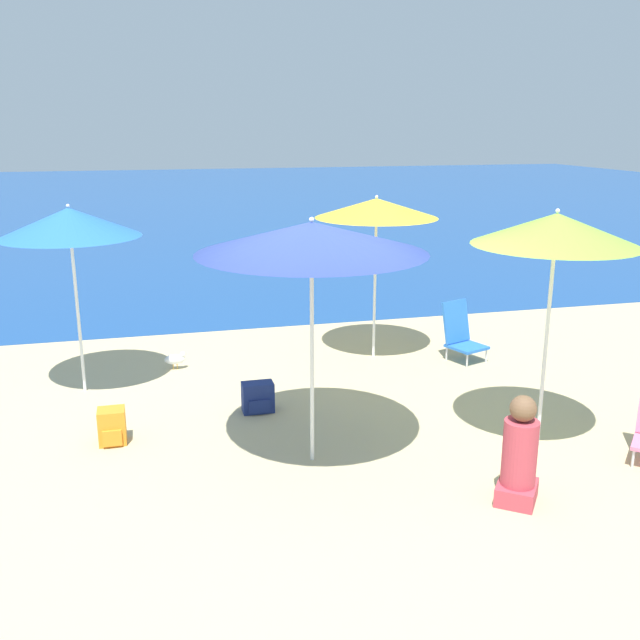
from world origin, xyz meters
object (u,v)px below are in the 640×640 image
at_px(beach_umbrella_blue, 69,223).
at_px(beach_chair_blue, 461,333).
at_px(beach_umbrella_lime, 556,230).
at_px(person_seated_near, 519,457).
at_px(backpack_navy, 258,398).
at_px(beach_umbrella_yellow, 376,208).
at_px(backpack_orange, 112,427).
at_px(seagull, 175,359).
at_px(beach_umbrella_navy, 312,238).

distance_m(beach_umbrella_blue, beach_chair_blue, 5.04).
height_order(beach_umbrella_lime, beach_chair_blue, beach_umbrella_lime).
bearing_deg(beach_chair_blue, beach_umbrella_lime, -119.63).
height_order(person_seated_near, backpack_navy, person_seated_near).
bearing_deg(person_seated_near, backpack_navy, 163.83).
height_order(beach_umbrella_yellow, beach_chair_blue, beach_umbrella_yellow).
bearing_deg(backpack_navy, backpack_orange, -163.93).
distance_m(beach_umbrella_lime, backpack_orange, 4.58).
height_order(beach_umbrella_yellow, seagull, beach_umbrella_yellow).
height_order(beach_umbrella_lime, beach_umbrella_yellow, beach_umbrella_lime).
height_order(person_seated_near, backpack_orange, person_seated_near).
height_order(beach_umbrella_navy, backpack_navy, beach_umbrella_navy).
bearing_deg(beach_umbrella_lime, backpack_navy, 148.80).
distance_m(beach_umbrella_navy, person_seated_near, 2.51).
relative_size(beach_umbrella_blue, person_seated_near, 2.33).
xyz_separation_m(person_seated_near, seagull, (-2.57, 4.04, -0.26)).
relative_size(person_seated_near, backpack_orange, 2.67).
xyz_separation_m(backpack_navy, seagull, (-0.80, 1.62, -0.02)).
bearing_deg(backpack_navy, beach_umbrella_yellow, 39.55).
bearing_deg(person_seated_near, beach_umbrella_yellow, 126.95).
bearing_deg(beach_chair_blue, beach_umbrella_navy, -158.39).
relative_size(person_seated_near, seagull, 3.47).
height_order(beach_umbrella_lime, seagull, beach_umbrella_lime).
xyz_separation_m(beach_umbrella_lime, beach_umbrella_navy, (-2.19, 0.25, -0.03)).
bearing_deg(beach_umbrella_blue, beach_chair_blue, 0.10).
bearing_deg(beach_umbrella_navy, beach_umbrella_yellow, 61.32).
relative_size(beach_umbrella_navy, person_seated_near, 2.42).
distance_m(beach_umbrella_lime, beach_chair_blue, 3.19).
bearing_deg(seagull, beach_umbrella_blue, -154.81).
relative_size(beach_chair_blue, person_seated_near, 0.83).
xyz_separation_m(beach_umbrella_navy, backpack_navy, (-0.30, 1.26, -1.92)).
bearing_deg(beach_umbrella_blue, seagull, 25.19).
distance_m(beach_umbrella_lime, beach_umbrella_navy, 2.21).
distance_m(person_seated_near, seagull, 4.79).
bearing_deg(backpack_navy, beach_chair_blue, 21.22).
distance_m(person_seated_near, backpack_navy, 3.00).
distance_m(beach_umbrella_yellow, backpack_orange, 4.25).
distance_m(beach_umbrella_blue, backpack_orange, 2.41).
bearing_deg(beach_umbrella_lime, beach_umbrella_yellow, 102.81).
distance_m(beach_umbrella_lime, backpack_navy, 3.51).
xyz_separation_m(beach_umbrella_blue, backpack_navy, (1.87, -1.12, -1.81)).
height_order(beach_chair_blue, seagull, beach_chair_blue).
bearing_deg(beach_umbrella_navy, backpack_navy, 103.53).
bearing_deg(person_seated_near, beach_chair_blue, 109.91).
relative_size(beach_chair_blue, backpack_orange, 2.21).
bearing_deg(beach_chair_blue, backpack_navy, -179.79).
bearing_deg(beach_umbrella_yellow, backpack_navy, -140.45).
xyz_separation_m(person_seated_near, backpack_navy, (-1.77, 2.41, -0.24)).
bearing_deg(person_seated_near, beach_umbrella_navy, 179.42).
xyz_separation_m(beach_umbrella_blue, seagull, (1.08, 0.51, -1.84)).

